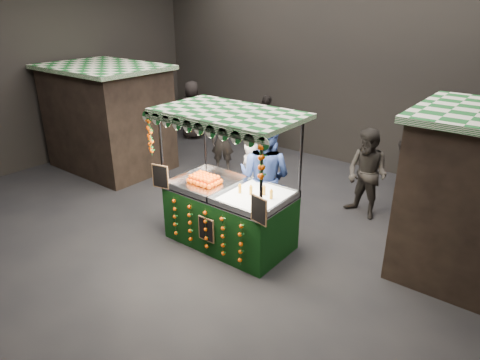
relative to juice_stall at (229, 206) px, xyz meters
The scene contains 12 objects.
ground 0.89m from the juice_stall, 161.70° to the left, with size 12.00×12.00×0.00m, color black.
market_hall 2.68m from the juice_stall, 161.70° to the left, with size 12.10×10.10×5.05m.
neighbour_stall_left 5.03m from the juice_stall, 166.66° to the left, with size 3.00×2.20×2.60m.
juice_stall is the anchor object (origin of this frame).
vendor_grey 0.96m from the juice_stall, 100.45° to the left, with size 0.70×0.55×1.69m.
vendor_blue 0.90m from the juice_stall, 78.66° to the left, with size 1.13×0.94×2.11m.
shopper_0 3.58m from the juice_stall, 131.66° to the left, with size 0.68×0.61×1.56m.
shopper_1 2.89m from the juice_stall, 59.84° to the left, with size 1.02×0.88×1.80m.
shopper_2 5.01m from the juice_stall, 117.17° to the left, with size 1.04×0.64×1.66m.
shopper_3 4.76m from the juice_stall, 58.37° to the left, with size 1.30×1.15×1.75m.
shopper_4 6.56m from the juice_stall, 139.13° to the left, with size 1.04×0.98×1.79m.
shopper_5 4.46m from the juice_stall, 64.89° to the left, with size 1.60×1.45×1.77m.
Camera 1 is at (4.66, -5.25, 4.01)m, focal length 31.82 mm.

